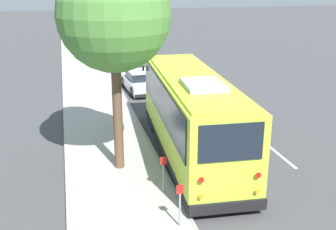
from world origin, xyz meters
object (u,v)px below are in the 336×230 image
(parked_sedan_white, at_px, (139,81))
(sign_post_far, at_px, (163,174))
(street_tree, at_px, (113,7))
(shuttle_bus, at_px, (191,111))
(sign_post_near, at_px, (180,205))
(parked_sedan_black, at_px, (121,61))
(fire_hydrant, at_px, (118,95))

(parked_sedan_white, bearing_deg, sign_post_far, 169.88)
(street_tree, bearing_deg, sign_post_far, -154.37)
(shuttle_bus, height_order, sign_post_near, shuttle_bus)
(parked_sedan_white, height_order, parked_sedan_black, parked_sedan_white)
(parked_sedan_white, bearing_deg, street_tree, 162.67)
(parked_sedan_white, relative_size, fire_hydrant, 5.62)
(parked_sedan_white, xyz_separation_m, street_tree, (-11.35, 2.82, 5.52))
(sign_post_near, bearing_deg, street_tree, 14.57)
(sign_post_far, xyz_separation_m, fire_hydrant, (11.15, 0.10, -0.28))
(parked_sedan_white, bearing_deg, fire_hydrant, 143.62)
(parked_sedan_black, relative_size, sign_post_near, 3.32)
(parked_sedan_white, height_order, sign_post_near, sign_post_near)
(shuttle_bus, xyz_separation_m, sign_post_far, (-3.16, 1.92, -1.08))
(parked_sedan_black, distance_m, fire_hydrant, 9.81)
(sign_post_far, bearing_deg, street_tree, 25.63)
(parked_sedan_white, relative_size, sign_post_far, 3.47)
(shuttle_bus, distance_m, parked_sedan_white, 10.74)
(sign_post_near, bearing_deg, shuttle_bus, -20.05)
(street_tree, bearing_deg, fire_hydrant, -7.13)
(street_tree, bearing_deg, sign_post_near, -165.43)
(shuttle_bus, bearing_deg, sign_post_near, 163.62)
(shuttle_bus, relative_size, fire_hydrant, 12.85)
(shuttle_bus, bearing_deg, fire_hydrant, 17.82)
(parked_sedan_black, distance_m, street_tree, 19.37)
(street_tree, bearing_deg, parked_sedan_black, -8.01)
(parked_sedan_white, distance_m, street_tree, 12.93)
(sign_post_near, distance_m, sign_post_far, 2.09)
(parked_sedan_black, height_order, sign_post_near, sign_post_near)
(shuttle_bus, xyz_separation_m, parked_sedan_black, (17.69, 0.51, -1.32))
(parked_sedan_black, bearing_deg, fire_hydrant, 171.89)
(shuttle_bus, height_order, street_tree, street_tree)
(shuttle_bus, distance_m, fire_hydrant, 8.35)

